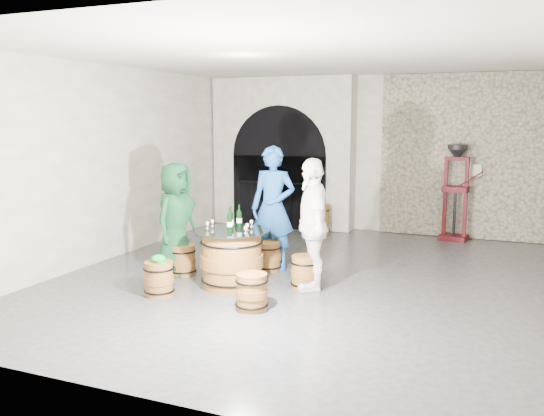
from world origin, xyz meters
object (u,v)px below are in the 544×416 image
at_px(barrel_stool_right, 305,272).
at_px(barrel_stool_near_right, 252,292).
at_px(person_blue, 273,208).
at_px(wine_bottle_center, 230,222).
at_px(barrel_stool_far, 268,256).
at_px(wine_bottle_right, 239,218).
at_px(barrel_stool_left, 183,260).
at_px(barrel_table, 232,259).
at_px(barrel_stool_near_left, 159,279).
at_px(person_green, 176,219).
at_px(corking_press, 456,185).
at_px(person_white, 312,224).
at_px(wine_bottle_left, 231,220).
at_px(side_barrel, 318,219).

height_order(barrel_stool_right, barrel_stool_near_right, same).
height_order(person_blue, wine_bottle_center, person_blue).
relative_size(barrel_stool_far, wine_bottle_right, 1.42).
bearing_deg(barrel_stool_left, barrel_table, -16.72).
distance_m(barrel_stool_near_left, person_green, 1.26).
distance_m(wine_bottle_center, corking_press, 5.22).
bearing_deg(wine_bottle_right, person_white, 9.24).
height_order(barrel_table, corking_press, corking_press).
distance_m(wine_bottle_right, corking_press, 4.96).
bearing_deg(barrel_stool_left, barrel_stool_right, 1.49).
distance_m(barrel_table, wine_bottle_right, 0.58).
distance_m(barrel_stool_far, barrel_stool_near_right, 1.87).
height_order(barrel_table, barrel_stool_far, barrel_table).
bearing_deg(wine_bottle_center, corking_press, 61.03).
relative_size(person_white, corking_press, 0.98).
bearing_deg(person_blue, wine_bottle_left, -101.98).
height_order(person_blue, corking_press, person_blue).
bearing_deg(person_blue, corking_press, 50.72).
xyz_separation_m(person_blue, wine_bottle_left, (-0.17, -1.11, -0.01)).
height_order(barrel_table, side_barrel, barrel_table).
bearing_deg(barrel_stool_left, person_green, 163.28).
bearing_deg(wine_bottle_left, side_barrel, 89.89).
xyz_separation_m(barrel_table, barrel_stool_near_right, (0.66, -0.78, -0.18)).
bearing_deg(wine_bottle_center, barrel_stool_left, 158.21).
distance_m(barrel_table, person_green, 1.22).
bearing_deg(barrel_stool_left, wine_bottle_right, -4.96).
relative_size(barrel_table, barrel_stool_near_right, 2.30).
distance_m(barrel_stool_right, wine_bottle_left, 1.26).
bearing_deg(barrel_stool_near_right, wine_bottle_left, 130.00).
bearing_deg(barrel_stool_left, side_barrel, 75.49).
height_order(barrel_stool_far, person_green, person_green).
xyz_separation_m(barrel_stool_near_right, person_blue, (-0.52, 1.93, 0.73)).
bearing_deg(person_white, side_barrel, 169.05).
height_order(barrel_stool_far, wine_bottle_left, wine_bottle_left).
xyz_separation_m(barrel_stool_far, person_white, (0.92, -0.64, 0.68)).
xyz_separation_m(barrel_table, wine_bottle_left, (-0.03, 0.05, 0.54)).
bearing_deg(person_green, person_white, -84.12).
distance_m(barrel_stool_far, side_barrel, 2.95).
height_order(barrel_stool_right, wine_bottle_right, wine_bottle_right).
bearing_deg(person_green, wine_bottle_left, -100.17).
height_order(person_white, wine_bottle_left, person_white).
distance_m(person_green, person_blue, 1.49).
bearing_deg(barrel_table, corking_press, 60.20).
bearing_deg(person_blue, barrel_stool_left, -145.29).
distance_m(barrel_table, wine_bottle_center, 0.55).
relative_size(wine_bottle_right, corking_press, 0.18).
xyz_separation_m(barrel_stool_right, side_barrel, (-0.98, 3.61, 0.08)).
bearing_deg(person_green, barrel_stool_far, -56.06).
distance_m(barrel_stool_near_right, person_green, 2.16).
bearing_deg(barrel_table, side_barrel, 90.39).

